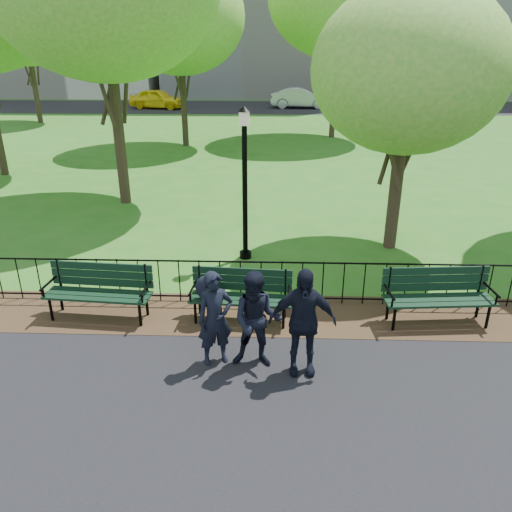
{
  "coord_description": "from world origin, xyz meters",
  "views": [
    {
      "loc": [
        0.41,
        -6.74,
        4.74
      ],
      "look_at": [
        0.12,
        1.5,
        1.22
      ],
      "focal_mm": 35.0,
      "sensor_mm": 36.0,
      "label": 1
    }
  ],
  "objects_px": {
    "park_bench_right_a": "(438,290)",
    "tree_far_w": "(24,20)",
    "person_left": "(215,319)",
    "person_right": "(302,322)",
    "park_bench_left_a": "(99,285)",
    "sedan_dark": "(404,97)",
    "sedan_silver": "(301,98)",
    "tree_near_e": "(409,70)",
    "tree_far_c": "(179,17)",
    "park_bench_main": "(226,289)",
    "person_mid": "(257,320)",
    "taxi": "(157,99)",
    "lamppost": "(245,180)"
  },
  "relations": [
    {
      "from": "taxi",
      "to": "sedan_silver",
      "type": "distance_m",
      "value": 11.29
    },
    {
      "from": "park_bench_left_a",
      "to": "sedan_silver",
      "type": "xyz_separation_m",
      "value": [
        5.3,
        33.06,
        0.16
      ]
    },
    {
      "from": "tree_far_w",
      "to": "sedan_dark",
      "type": "bearing_deg",
      "value": 20.1
    },
    {
      "from": "park_bench_main",
      "to": "tree_far_w",
      "type": "distance_m",
      "value": 29.08
    },
    {
      "from": "tree_near_e",
      "to": "tree_far_w",
      "type": "xyz_separation_m",
      "value": [
        -18.14,
        20.92,
        1.87
      ]
    },
    {
      "from": "park_bench_main",
      "to": "person_mid",
      "type": "xyz_separation_m",
      "value": [
        0.6,
        -1.37,
        0.16
      ]
    },
    {
      "from": "person_mid",
      "to": "sedan_dark",
      "type": "distance_m",
      "value": 36.98
    },
    {
      "from": "park_bench_right_a",
      "to": "sedan_silver",
      "type": "relative_size",
      "value": 0.42
    },
    {
      "from": "park_bench_main",
      "to": "taxi",
      "type": "height_order",
      "value": "taxi"
    },
    {
      "from": "person_left",
      "to": "taxi",
      "type": "height_order",
      "value": "person_left"
    },
    {
      "from": "tree_near_e",
      "to": "person_left",
      "type": "relative_size",
      "value": 3.87
    },
    {
      "from": "tree_far_w",
      "to": "sedan_silver",
      "type": "xyz_separation_m",
      "value": [
        17.3,
        8.45,
        -5.27
      ]
    },
    {
      "from": "sedan_silver",
      "to": "person_left",
      "type": "bearing_deg",
      "value": 178.27
    },
    {
      "from": "person_left",
      "to": "person_right",
      "type": "distance_m",
      "value": 1.36
    },
    {
      "from": "park_bench_right_a",
      "to": "person_left",
      "type": "xyz_separation_m",
      "value": [
        -3.87,
        -1.42,
        0.16
      ]
    },
    {
      "from": "person_right",
      "to": "tree_far_c",
      "type": "bearing_deg",
      "value": 103.72
    },
    {
      "from": "park_bench_right_a",
      "to": "person_mid",
      "type": "height_order",
      "value": "person_mid"
    },
    {
      "from": "park_bench_left_a",
      "to": "sedan_dark",
      "type": "xyz_separation_m",
      "value": [
        13.55,
        33.96,
        0.18
      ]
    },
    {
      "from": "person_right",
      "to": "sedan_silver",
      "type": "distance_m",
      "value": 34.71
    },
    {
      "from": "park_bench_right_a",
      "to": "tree_far_w",
      "type": "distance_m",
      "value": 31.06
    },
    {
      "from": "park_bench_left_a",
      "to": "person_mid",
      "type": "bearing_deg",
      "value": -21.79
    },
    {
      "from": "lamppost",
      "to": "sedan_silver",
      "type": "xyz_separation_m",
      "value": [
        2.76,
        30.2,
        -1.12
      ]
    },
    {
      "from": "park_bench_left_a",
      "to": "tree_far_w",
      "type": "xyz_separation_m",
      "value": [
        -12.0,
        24.61,
        5.43
      ]
    },
    {
      "from": "sedan_dark",
      "to": "park_bench_main",
      "type": "bearing_deg",
      "value": -175.65
    },
    {
      "from": "park_bench_left_a",
      "to": "park_bench_right_a",
      "type": "distance_m",
      "value": 6.18
    },
    {
      "from": "tree_far_c",
      "to": "sedan_dark",
      "type": "distance_m",
      "value": 23.04
    },
    {
      "from": "park_bench_left_a",
      "to": "park_bench_right_a",
      "type": "bearing_deg",
      "value": 4.73
    },
    {
      "from": "tree_near_e",
      "to": "sedan_silver",
      "type": "height_order",
      "value": "tree_near_e"
    },
    {
      "from": "person_mid",
      "to": "sedan_dark",
      "type": "relative_size",
      "value": 0.29
    },
    {
      "from": "tree_near_e",
      "to": "taxi",
      "type": "bearing_deg",
      "value": 112.91
    },
    {
      "from": "sedan_dark",
      "to": "tree_near_e",
      "type": "bearing_deg",
      "value": -171.21
    },
    {
      "from": "taxi",
      "to": "sedan_dark",
      "type": "relative_size",
      "value": 0.8
    },
    {
      "from": "park_bench_main",
      "to": "person_right",
      "type": "height_order",
      "value": "person_right"
    },
    {
      "from": "park_bench_main",
      "to": "tree_near_e",
      "type": "xyz_separation_m",
      "value": [
        3.78,
        3.78,
        3.55
      ]
    },
    {
      "from": "tree_far_w",
      "to": "sedan_dark",
      "type": "height_order",
      "value": "tree_far_w"
    },
    {
      "from": "tree_far_c",
      "to": "person_left",
      "type": "xyz_separation_m",
      "value": [
        3.54,
        -18.45,
        -5.08
      ]
    },
    {
      "from": "tree_far_c",
      "to": "person_mid",
      "type": "height_order",
      "value": "tree_far_c"
    },
    {
      "from": "taxi",
      "to": "sedan_dark",
      "type": "bearing_deg",
      "value": -72.69
    },
    {
      "from": "park_bench_right_a",
      "to": "park_bench_main",
      "type": "bearing_deg",
      "value": 176.96
    },
    {
      "from": "park_bench_main",
      "to": "sedan_silver",
      "type": "height_order",
      "value": "sedan_silver"
    },
    {
      "from": "tree_far_c",
      "to": "person_mid",
      "type": "distance_m",
      "value": 19.64
    },
    {
      "from": "person_right",
      "to": "park_bench_right_a",
      "type": "bearing_deg",
      "value": 31.71
    },
    {
      "from": "person_right",
      "to": "park_bench_left_a",
      "type": "bearing_deg",
      "value": 155.24
    },
    {
      "from": "tree_near_e",
      "to": "taxi",
      "type": "relative_size",
      "value": 1.38
    },
    {
      "from": "tree_near_e",
      "to": "park_bench_right_a",
      "type": "bearing_deg",
      "value": -89.41
    },
    {
      "from": "tree_near_e",
      "to": "tree_far_w",
      "type": "distance_m",
      "value": 27.76
    },
    {
      "from": "tree_far_w",
      "to": "person_right",
      "type": "relative_size",
      "value": 5.0
    },
    {
      "from": "tree_far_c",
      "to": "taxi",
      "type": "height_order",
      "value": "tree_far_c"
    },
    {
      "from": "park_bench_left_a",
      "to": "person_right",
      "type": "xyz_separation_m",
      "value": [
        3.65,
        -1.61,
        0.25
      ]
    },
    {
      "from": "tree_far_w",
      "to": "park_bench_main",
      "type": "bearing_deg",
      "value": -59.83
    }
  ]
}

